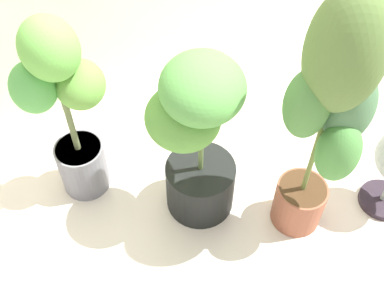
{
  "coord_description": "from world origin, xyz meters",
  "views": [
    {
      "loc": [
        -0.51,
        -0.76,
        1.55
      ],
      "look_at": [
        -0.01,
        0.14,
        0.34
      ],
      "focal_mm": 44.18,
      "sensor_mm": 36.0,
      "label": 1
    }
  ],
  "objects": [
    {
      "name": "potted_plant_front_right",
      "position": [
        0.29,
        -0.12,
        0.59
      ],
      "size": [
        0.33,
        0.28,
        0.98
      ],
      "color": "#99553C",
      "rests_on": "ground"
    },
    {
      "name": "potted_plant_back_left",
      "position": [
        -0.34,
        0.41,
        0.44
      ],
      "size": [
        0.32,
        0.25,
        0.78
      ],
      "color": "slate",
      "rests_on": "ground"
    },
    {
      "name": "ground_plane",
      "position": [
        0.0,
        0.0,
        0.0
      ],
      "size": [
        8.0,
        8.0,
        0.0
      ],
      "primitive_type": "plane",
      "color": "silver",
      "rests_on": "ground"
    },
    {
      "name": "potted_plant_center",
      "position": [
        -0.01,
        0.13,
        0.39
      ],
      "size": [
        0.4,
        0.37,
        0.7
      ],
      "color": "black",
      "rests_on": "ground"
    }
  ]
}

